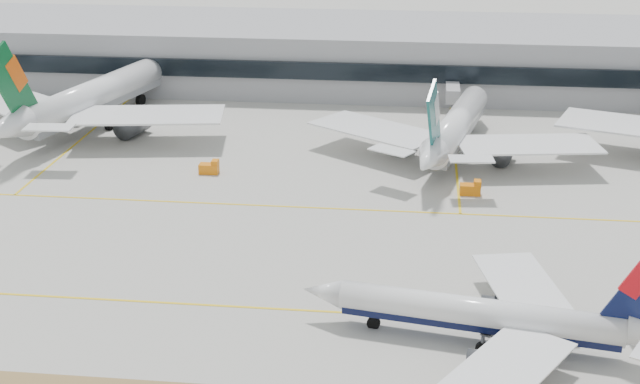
# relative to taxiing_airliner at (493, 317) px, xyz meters

# --- Properties ---
(ground) EXTENTS (3000.00, 3000.00, 0.00)m
(ground) POSITION_rel_taxiing_airliner_xyz_m (-33.33, 10.80, -3.73)
(ground) COLOR #A09F96
(ground) RESTS_ON ground
(taxiing_airliner) EXTENTS (45.90, 39.47, 15.48)m
(taxiing_airliner) POSITION_rel_taxiing_airliner_xyz_m (0.00, 0.00, 0.00)
(taxiing_airliner) COLOR white
(taxiing_airliner) RESTS_ON ground
(widebody_eva) EXTENTS (64.50, 64.28, 23.65)m
(widebody_eva) POSITION_rel_taxiing_airliner_xyz_m (-78.49, 79.83, 2.55)
(widebody_eva) COLOR white
(widebody_eva) RESTS_ON ground
(widebody_cathay) EXTENTS (55.44, 55.16, 20.25)m
(widebody_cathay) POSITION_rel_taxiing_airliner_xyz_m (-2.67, 70.29, 1.65)
(widebody_cathay) COLOR white
(widebody_cathay) RESTS_ON ground
(terminal) EXTENTS (280.00, 43.10, 15.00)m
(terminal) POSITION_rel_taxiing_airliner_xyz_m (-33.33, 125.63, 3.77)
(terminal) COLOR gray
(terminal) RESTS_ON ground
(gse_c) EXTENTS (3.55, 2.00, 2.60)m
(gse_c) POSITION_rel_taxiing_airliner_xyz_m (-0.14, 49.90, -2.68)
(gse_c) COLOR orange
(gse_c) RESTS_ON ground
(gse_b) EXTENTS (3.55, 2.00, 2.60)m
(gse_b) POSITION_rel_taxiing_airliner_xyz_m (-47.08, 55.33, -2.68)
(gse_b) COLOR orange
(gse_b) RESTS_ON ground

